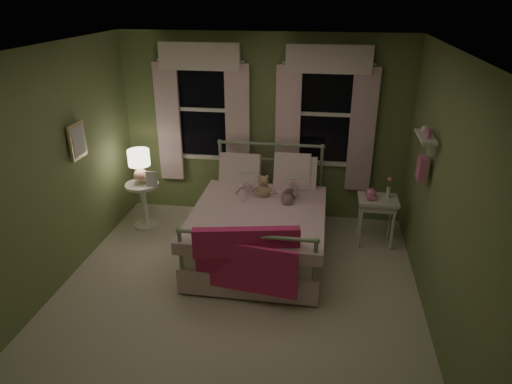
% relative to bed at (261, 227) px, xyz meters
% --- Properties ---
extents(room_shell, '(4.20, 4.20, 4.20)m').
position_rel_bed_xyz_m(room_shell, '(-0.14, -0.93, 0.92)').
color(room_shell, beige).
rests_on(room_shell, ground).
extents(bed, '(1.58, 2.04, 1.18)m').
position_rel_bed_xyz_m(bed, '(0.00, 0.00, 0.00)').
color(bed, white).
rests_on(bed, ground).
extents(pink_throw, '(1.10, 0.31, 0.71)m').
position_rel_bed_xyz_m(pink_throw, '(-0.01, -1.02, 0.23)').
color(pink_throw, '#D32969').
rests_on(pink_throw, bed).
extents(child_left, '(0.30, 0.22, 0.76)m').
position_rel_bed_xyz_m(child_left, '(-0.29, 0.43, 0.58)').
color(child_left, '#F7D1DD').
rests_on(child_left, bed).
extents(child_right, '(0.40, 0.32, 0.79)m').
position_rel_bed_xyz_m(child_right, '(0.27, 0.43, 0.59)').
color(child_right, '#F7D1DD').
rests_on(child_right, bed).
extents(book_left, '(0.22, 0.15, 0.26)m').
position_rel_bed_xyz_m(book_left, '(-0.29, 0.18, 0.59)').
color(book_left, beige).
rests_on(book_left, child_left).
extents(book_right, '(0.22, 0.17, 0.26)m').
position_rel_bed_xyz_m(book_right, '(0.27, 0.18, 0.54)').
color(book_right, beige).
rests_on(book_right, child_right).
extents(teddy_bear, '(0.23, 0.18, 0.31)m').
position_rel_bed_xyz_m(teddy_bear, '(-0.01, 0.27, 0.42)').
color(teddy_bear, tan).
rests_on(teddy_bear, bed).
extents(nightstand_left, '(0.46, 0.46, 0.65)m').
position_rel_bed_xyz_m(nightstand_left, '(-1.72, 0.48, 0.04)').
color(nightstand_left, white).
rests_on(nightstand_left, ground).
extents(table_lamp, '(0.29, 0.29, 0.46)m').
position_rel_bed_xyz_m(table_lamp, '(-1.72, 0.48, 0.58)').
color(table_lamp, '#E19C85').
rests_on(table_lamp, nightstand_left).
extents(book_nightstand, '(0.17, 0.23, 0.02)m').
position_rel_bed_xyz_m(book_nightstand, '(-1.62, 0.40, 0.28)').
color(book_nightstand, beige).
rests_on(book_nightstand, nightstand_left).
extents(nightstand_right, '(0.50, 0.40, 0.64)m').
position_rel_bed_xyz_m(nightstand_right, '(1.45, 0.48, 0.17)').
color(nightstand_right, white).
rests_on(nightstand_right, ground).
extents(pink_toy, '(0.14, 0.18, 0.14)m').
position_rel_bed_xyz_m(pink_toy, '(1.35, 0.48, 0.33)').
color(pink_toy, pink).
rests_on(pink_toy, nightstand_right).
extents(bud_vase, '(0.06, 0.06, 0.28)m').
position_rel_bed_xyz_m(bud_vase, '(1.57, 0.53, 0.41)').
color(bud_vase, white).
rests_on(bud_vase, nightstand_right).
extents(window_left, '(1.34, 0.13, 1.96)m').
position_rel_bed_xyz_m(window_left, '(-0.99, 1.10, 1.25)').
color(window_left, black).
rests_on(window_left, room_shell).
extents(window_right, '(1.34, 0.13, 1.96)m').
position_rel_bed_xyz_m(window_right, '(0.71, 1.10, 1.25)').
color(window_right, black).
rests_on(window_right, room_shell).
extents(wall_shelf, '(0.15, 0.50, 0.60)m').
position_rel_bed_xyz_m(wall_shelf, '(1.76, -0.23, 1.15)').
color(wall_shelf, white).
rests_on(wall_shelf, room_shell).
extents(framed_picture, '(0.03, 0.32, 0.42)m').
position_rel_bed_xyz_m(framed_picture, '(-2.08, -0.33, 1.12)').
color(framed_picture, beige).
rests_on(framed_picture, room_shell).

